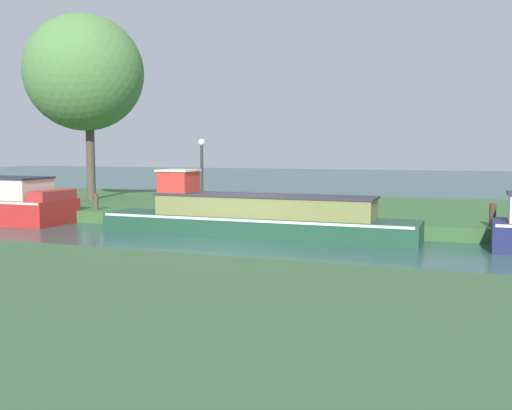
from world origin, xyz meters
TOP-DOWN VIEW (x-y plane):
  - ground_plane at (0.00, 0.00)m, footprint 120.00×120.00m
  - riverbank_far at (0.00, 7.00)m, footprint 72.00×10.00m
  - forest_barge at (0.19, 1.20)m, footprint 9.27×1.61m
  - red_cruiser at (-8.83, 1.20)m, footprint 4.31×2.05m
  - willow_tree_left at (-9.04, 5.87)m, footprint 4.90×4.70m
  - lamp_post at (-2.70, 3.75)m, footprint 0.24×0.24m
  - mooring_post_near at (6.59, 2.54)m, footprint 0.18×0.18m
  - mooring_post_far at (-6.19, 2.54)m, footprint 0.16×0.16m

SIDE VIEW (x-z plane):
  - ground_plane at x=0.00m, z-range 0.00..0.00m
  - riverbank_far at x=0.00m, z-range 0.00..0.40m
  - forest_barge at x=0.19m, z-range -0.39..1.51m
  - mooring_post_far at x=-6.19m, z-range 0.40..0.96m
  - red_cruiser at x=-8.83m, z-range -0.08..1.48m
  - mooring_post_near at x=6.59m, z-range 0.40..1.03m
  - lamp_post at x=-2.70m, z-range 0.75..3.20m
  - willow_tree_left at x=-9.04m, z-range 1.82..9.40m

